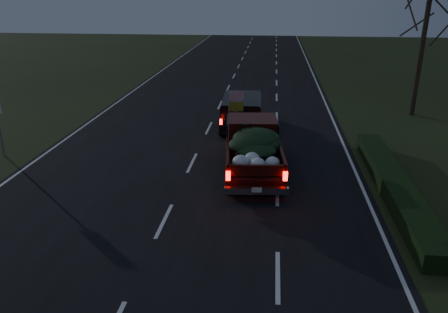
# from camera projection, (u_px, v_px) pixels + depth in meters

# --- Properties ---
(ground) EXTENTS (120.00, 120.00, 0.00)m
(ground) POSITION_uv_depth(u_px,v_px,m) (164.00, 221.00, 13.93)
(ground) COLOR black
(ground) RESTS_ON ground
(road_asphalt) EXTENTS (14.00, 120.00, 0.02)m
(road_asphalt) POSITION_uv_depth(u_px,v_px,m) (164.00, 221.00, 13.93)
(road_asphalt) COLOR black
(road_asphalt) RESTS_ON ground
(hedge_row) EXTENTS (1.00, 10.00, 0.60)m
(hedge_row) POSITION_uv_depth(u_px,v_px,m) (394.00, 185.00, 15.80)
(hedge_row) COLOR black
(hedge_row) RESTS_ON ground
(bare_tree_far) EXTENTS (3.60, 3.60, 7.00)m
(bare_tree_far) POSITION_uv_depth(u_px,v_px,m) (426.00, 22.00, 23.85)
(bare_tree_far) COLOR black
(bare_tree_far) RESTS_ON ground
(pickup_truck) EXTENTS (2.66, 5.76, 2.93)m
(pickup_truck) POSITION_uv_depth(u_px,v_px,m) (253.00, 145.00, 17.44)
(pickup_truck) COLOR #3A0C08
(pickup_truck) RESTS_ON ground
(lead_suv) EXTENTS (2.11, 4.82, 1.37)m
(lead_suv) POSITION_uv_depth(u_px,v_px,m) (242.00, 109.00, 22.84)
(lead_suv) COLOR black
(lead_suv) RESTS_ON ground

